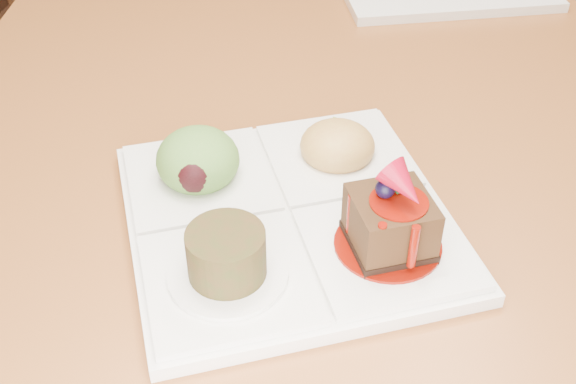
{
  "coord_description": "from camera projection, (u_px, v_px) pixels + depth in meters",
  "views": [
    {
      "loc": [
        -0.12,
        -1.17,
        1.15
      ],
      "look_at": [
        -0.14,
        -0.72,
        0.79
      ],
      "focal_mm": 45.0,
      "sensor_mm": 36.0,
      "label": 1
    }
  ],
  "objects": [
    {
      "name": "ground",
      "position": [
        356.0,
        260.0,
        1.63
      ],
      "size": [
        6.0,
        6.0,
        0.0
      ],
      "primitive_type": "plane",
      "color": "brown"
    },
    {
      "name": "sampler_plate",
      "position": [
        284.0,
        204.0,
        0.58
      ],
      "size": [
        0.32,
        0.32,
        0.1
      ],
      "rotation": [
        0.0,
        0.0,
        0.29
      ],
      "color": "white",
      "rests_on": "dining_table"
    }
  ]
}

